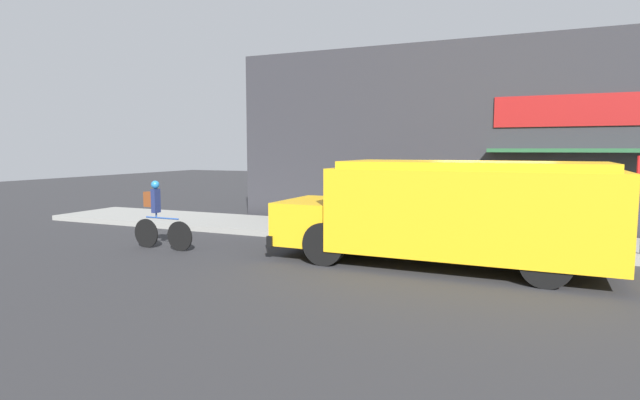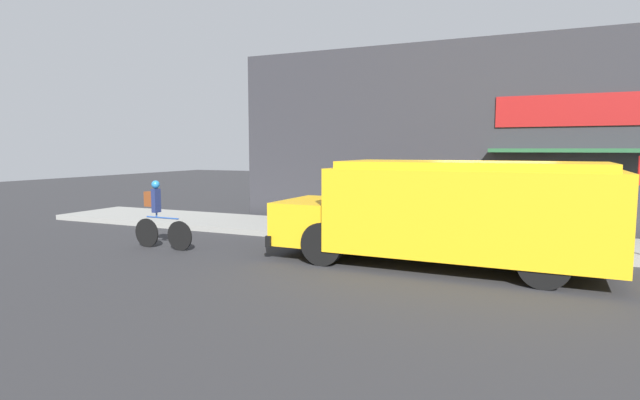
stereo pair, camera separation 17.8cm
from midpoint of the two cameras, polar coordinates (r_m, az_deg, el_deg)
The scene contains 6 objects.
ground_plane at distance 11.99m, azimuth 18.48°, elevation -5.94°, with size 70.00×70.00×0.00m, color #2B2B2D.
sidewalk at distance 13.32m, azimuth 18.97°, elevation -4.45°, with size 28.00×2.74×0.16m.
storefront at distance 14.84m, azimuth 20.04°, elevation 6.85°, with size 16.41×0.93×5.47m.
school_bus at distance 10.40m, azimuth 14.22°, elevation -1.19°, with size 6.77×2.72×2.14m.
cyclist at distance 12.53m, azimuth -18.38°, elevation -1.87°, with size 1.72×0.20×1.64m.
trash_bin at distance 13.85m, azimuth 24.00°, elevation -1.92°, with size 0.49×0.49×0.95m.
Camera 1 is at (0.80, -11.75, 2.39)m, focal length 28.00 mm.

